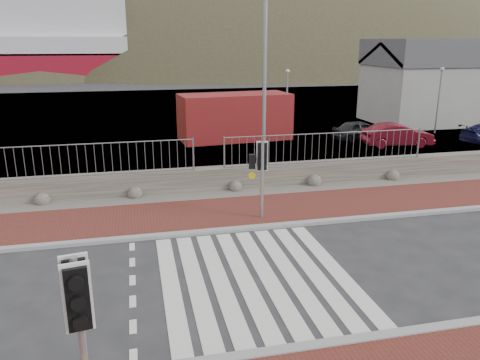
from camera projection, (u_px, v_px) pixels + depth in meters
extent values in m
plane|color=#28282B|center=(256.00, 277.00, 11.66)|extent=(220.00, 220.00, 0.00)
cube|color=maroon|center=(222.00, 213.00, 15.86)|extent=(40.00, 3.00, 0.08)
cube|color=gray|center=(295.00, 349.00, 8.85)|extent=(40.00, 0.25, 0.12)
cube|color=gray|center=(231.00, 230.00, 14.45)|extent=(40.00, 0.25, 0.12)
cube|color=silver|center=(171.00, 286.00, 11.22)|extent=(0.42, 5.60, 0.01)
cube|color=silver|center=(196.00, 283.00, 11.34)|extent=(0.42, 5.60, 0.01)
cube|color=silver|center=(220.00, 281.00, 11.47)|extent=(0.42, 5.60, 0.01)
cube|color=silver|center=(244.00, 278.00, 11.60)|extent=(0.42, 5.60, 0.01)
cube|color=silver|center=(267.00, 275.00, 11.73)|extent=(0.42, 5.60, 0.01)
cube|color=silver|center=(290.00, 273.00, 11.85)|extent=(0.42, 5.60, 0.01)
cube|color=silver|center=(312.00, 270.00, 11.98)|extent=(0.42, 5.60, 0.01)
cube|color=silver|center=(334.00, 268.00, 12.11)|extent=(0.42, 5.60, 0.01)
cube|color=#59544C|center=(212.00, 195.00, 17.73)|extent=(40.00, 1.50, 0.06)
cube|color=#4E4A40|center=(209.00, 179.00, 18.36)|extent=(40.00, 0.60, 0.90)
cylinder|color=gray|center=(76.00, 144.00, 16.73)|extent=(8.40, 0.04, 0.04)
cylinder|color=gray|center=(193.00, 155.00, 17.79)|extent=(0.07, 0.07, 1.20)
cylinder|color=gray|center=(327.00, 133.00, 18.77)|extent=(8.40, 0.04, 0.04)
cylinder|color=gray|center=(224.00, 153.00, 18.05)|extent=(0.07, 0.07, 1.20)
cylinder|color=gray|center=(418.00, 143.00, 19.83)|extent=(0.07, 0.07, 1.20)
cube|color=#4C4C4F|center=(168.00, 114.00, 37.74)|extent=(120.00, 40.00, 0.50)
cube|color=#3F4C54|center=(150.00, 80.00, 70.46)|extent=(220.00, 50.00, 0.05)
cube|color=silver|center=(21.00, 17.00, 68.74)|extent=(30.00, 12.00, 6.00)
cube|color=#9E9E99|center=(453.00, 94.00, 33.94)|extent=(12.00, 6.00, 4.00)
cube|color=#4C4C51|center=(458.00, 52.00, 33.11)|extent=(12.20, 6.20, 1.80)
ellipsoid|color=#2D3520|center=(77.00, 171.00, 96.35)|extent=(106.40, 68.40, 76.00)
ellipsoid|color=#2D3520|center=(284.00, 184.00, 107.60)|extent=(140.00, 90.00, 100.00)
ellipsoid|color=#2D3520|center=(459.00, 149.00, 115.44)|extent=(112.00, 72.00, 80.00)
cylinder|color=gray|center=(83.00, 344.00, 6.82)|extent=(0.11, 0.11, 2.81)
cube|color=black|center=(77.00, 293.00, 6.57)|extent=(0.43, 0.30, 1.05)
sphere|color=#0CE53F|center=(79.00, 311.00, 6.66)|extent=(0.15, 0.15, 0.15)
cylinder|color=gray|center=(262.00, 181.00, 15.09)|extent=(0.10, 0.10, 2.62)
cube|color=#C3AB0B|center=(262.00, 191.00, 15.18)|extent=(0.14, 0.10, 0.21)
cube|color=black|center=(262.00, 157.00, 14.86)|extent=(0.41, 0.29, 0.98)
sphere|color=#0CE53F|center=(262.00, 166.00, 14.94)|extent=(0.14, 0.14, 0.14)
cube|color=black|center=(252.00, 161.00, 14.89)|extent=(0.23, 0.19, 0.47)
cylinder|color=gray|center=(265.00, 72.00, 18.48)|extent=(0.16, 0.16, 8.93)
cube|color=maroon|center=(235.00, 117.00, 27.73)|extent=(6.69, 3.32, 2.69)
imported|color=black|center=(360.00, 130.00, 27.74)|extent=(3.53, 1.79, 1.15)
imported|color=maroon|center=(397.00, 135.00, 26.00)|extent=(3.98, 1.76, 1.27)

